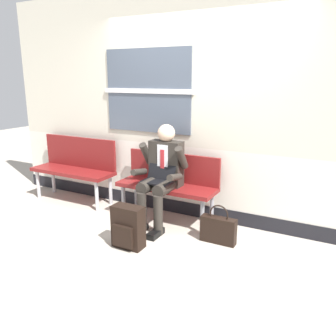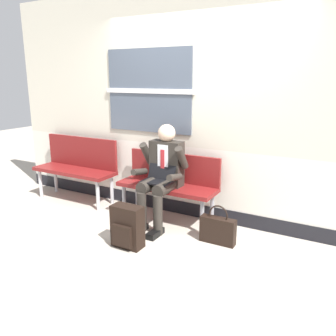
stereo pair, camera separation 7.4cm
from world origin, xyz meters
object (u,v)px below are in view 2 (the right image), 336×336
Objects in this scene: bench_empty at (77,164)px; handbag at (218,230)px; person_seated at (162,173)px; bench_with_person at (169,181)px; backpack at (127,227)px.

bench_empty is 2.91× the size of handbag.
person_seated is at bearing -7.42° from bench_empty.
bench_with_person is 0.93m from handbag.
backpack is 1.05× the size of handbag.
person_seated is 0.94m from handbag.
person_seated reaches higher than handbag.
person_seated is at bearing -90.00° from bench_with_person.
bench_empty reaches higher than handbag.
backpack reaches higher than handbag.
handbag is at bearing -22.93° from bench_with_person.
bench_empty is at bearing 149.62° from backpack.
backpack is at bearing -30.38° from bench_empty.
bench_with_person is 2.87× the size of handbag.
person_seated reaches higher than backpack.
person_seated is 2.67× the size of backpack.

